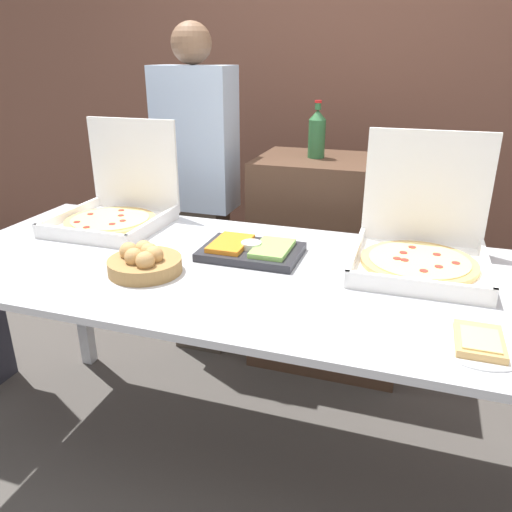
% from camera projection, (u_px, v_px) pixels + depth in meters
% --- Properties ---
extents(ground_plane, '(16.00, 16.00, 0.00)m').
position_uv_depth(ground_plane, '(256.00, 465.00, 2.09)').
color(ground_plane, '#514C47').
extents(brick_wall_behind, '(10.00, 0.06, 2.80)m').
position_uv_depth(brick_wall_behind, '(342.00, 90.00, 3.07)').
color(brick_wall_behind, brown).
rests_on(brick_wall_behind, ground_plane).
extents(buffet_table, '(2.36, 0.98, 0.90)m').
position_uv_depth(buffet_table, '(256.00, 293.00, 1.79)').
color(buffet_table, silver).
rests_on(buffet_table, ground_plane).
extents(pizza_box_near_left, '(0.44, 0.46, 0.44)m').
position_uv_depth(pizza_box_near_left, '(116.00, 207.00, 2.20)').
color(pizza_box_near_left, white).
rests_on(pizza_box_near_left, buffet_table).
extents(pizza_box_far_right, '(0.46, 0.47, 0.45)m').
position_uv_depth(pizza_box_far_right, '(421.00, 243.00, 1.77)').
color(pizza_box_far_right, white).
rests_on(pizza_box_far_right, buffet_table).
extents(paper_plate_front_left, '(0.24, 0.24, 0.03)m').
position_uv_depth(paper_plate_front_left, '(479.00, 342.00, 1.29)').
color(paper_plate_front_left, white).
rests_on(paper_plate_front_left, buffet_table).
extents(veggie_tray, '(0.37, 0.25, 0.05)m').
position_uv_depth(veggie_tray, '(251.00, 250.00, 1.87)').
color(veggie_tray, '#28282D').
rests_on(veggie_tray, buffet_table).
extents(bread_basket, '(0.25, 0.25, 0.10)m').
position_uv_depth(bread_basket, '(144.00, 262.00, 1.72)').
color(bread_basket, '#9E7542').
rests_on(bread_basket, buffet_table).
extents(sideboard_podium, '(0.79, 0.51, 1.12)m').
position_uv_depth(sideboard_podium, '(331.00, 264.00, 2.67)').
color(sideboard_podium, '#4C3323').
rests_on(sideboard_podium, ground_plane).
extents(soda_bottle, '(0.08, 0.08, 0.27)m').
position_uv_depth(soda_bottle, '(317.00, 133.00, 2.45)').
color(soda_bottle, '#2D6638').
rests_on(soda_bottle, sideboard_podium).
extents(soda_can_silver, '(0.07, 0.07, 0.12)m').
position_uv_depth(soda_can_silver, '(389.00, 150.00, 2.33)').
color(soda_can_silver, silver).
rests_on(soda_can_silver, sideboard_podium).
extents(person_guest_cap, '(0.40, 0.22, 1.75)m').
position_uv_depth(person_guest_cap, '(198.00, 193.00, 2.65)').
color(person_guest_cap, '#473D33').
rests_on(person_guest_cap, ground_plane).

